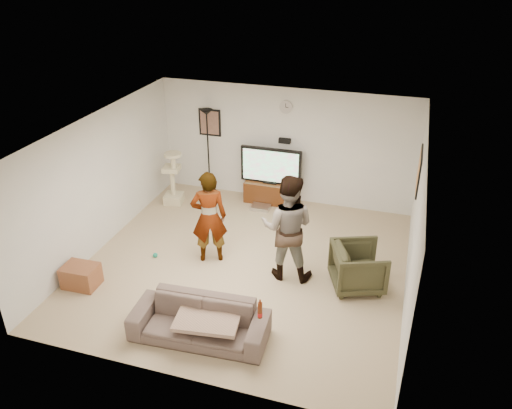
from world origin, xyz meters
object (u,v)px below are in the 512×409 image
(beer_bottle, at_px, (260,310))
(tv, at_px, (271,166))
(floor_lamp, at_px, (208,152))
(person_right, at_px, (287,228))
(cat_tree, at_px, (172,178))
(sofa, at_px, (199,321))
(tv_stand, at_px, (271,192))
(person_left, at_px, (209,217))
(side_table, at_px, (81,276))
(armchair, at_px, (358,267))

(beer_bottle, bearing_deg, tv, 104.00)
(floor_lamp, xyz_separation_m, person_right, (2.46, -2.62, -0.04))
(cat_tree, bearing_deg, beer_bottle, -50.44)
(beer_bottle, bearing_deg, sofa, 180.00)
(tv_stand, height_order, beer_bottle, beer_bottle)
(person_left, height_order, beer_bottle, person_left)
(floor_lamp, relative_size, cat_tree, 1.63)
(side_table, bearing_deg, tv, 60.97)
(beer_bottle, bearing_deg, person_right, 93.05)
(person_left, distance_m, sofa, 2.12)
(cat_tree, distance_m, person_left, 2.44)
(armchair, distance_m, side_table, 4.58)
(beer_bottle, bearing_deg, armchair, 59.87)
(beer_bottle, bearing_deg, person_left, 127.96)
(beer_bottle, distance_m, side_table, 3.36)
(sofa, bearing_deg, beer_bottle, -3.43)
(tv_stand, xyz_separation_m, tv, (0.00, 0.00, 0.62))
(armchair, xyz_separation_m, side_table, (-4.37, -1.34, -0.19))
(person_left, bearing_deg, side_table, 14.80)
(tv_stand, relative_size, person_left, 0.65)
(tv, bearing_deg, sofa, -87.35)
(armchair, bearing_deg, tv, 19.70)
(sofa, xyz_separation_m, armchair, (2.01, 1.90, 0.09))
(floor_lamp, xyz_separation_m, armchair, (3.66, -2.60, -0.59))
(tv_stand, xyz_separation_m, person_left, (-0.41, -2.51, 0.62))
(cat_tree, distance_m, person_right, 3.58)
(sofa, relative_size, armchair, 2.37)
(cat_tree, height_order, beer_bottle, cat_tree)
(tv_stand, distance_m, side_table, 4.45)
(person_left, distance_m, person_right, 1.42)
(person_right, bearing_deg, floor_lamp, -51.26)
(cat_tree, height_order, sofa, cat_tree)
(person_left, xyz_separation_m, side_table, (-1.75, -1.38, -0.67))
(person_right, xyz_separation_m, armchair, (1.20, 0.02, -0.55))
(cat_tree, bearing_deg, floor_lamp, 52.30)
(person_left, bearing_deg, cat_tree, -72.36)
(side_table, bearing_deg, sofa, -13.34)
(floor_lamp, bearing_deg, sofa, -69.78)
(side_table, bearing_deg, armchair, 17.03)
(person_left, distance_m, side_table, 2.33)
(floor_lamp, xyz_separation_m, sofa, (1.66, -4.50, -0.68))
(tv_stand, xyz_separation_m, sofa, (0.21, -4.45, 0.06))
(beer_bottle, bearing_deg, side_table, 170.27)
(tv, bearing_deg, person_right, -68.59)
(tv, xyz_separation_m, sofa, (0.21, -4.45, -0.57))
(side_table, bearing_deg, person_right, 22.54)
(floor_lamp, distance_m, cat_tree, 0.99)
(tv, bearing_deg, cat_tree, -161.38)
(person_left, bearing_deg, person_right, 153.66)
(floor_lamp, relative_size, person_left, 1.14)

